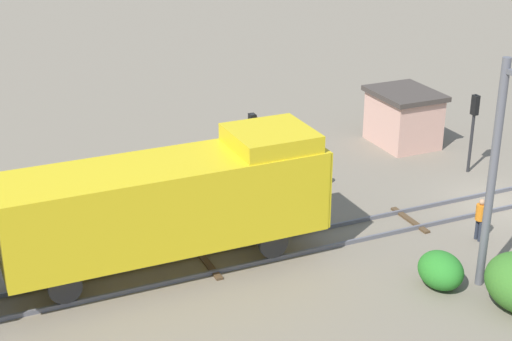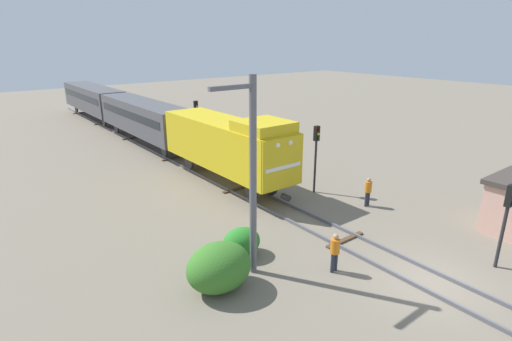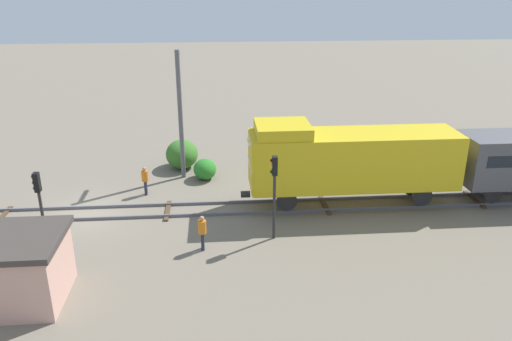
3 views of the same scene
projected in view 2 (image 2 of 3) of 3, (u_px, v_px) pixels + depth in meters
ground_plane at (431, 283)px, 15.62m from camera, size 155.00×155.00×0.00m
railway_track at (431, 281)px, 15.59m from camera, size 2.40×103.33×0.16m
locomotive at (227, 143)px, 25.34m from camera, size 2.90×11.60×4.60m
passenger_car_leading at (144, 116)px, 35.42m from camera, size 2.84×14.00×3.66m
passenger_car_trailing at (93, 98)px, 46.36m from camera, size 2.84×14.00×3.66m
traffic_signal_near at (507, 211)px, 15.88m from camera, size 0.32×0.34×3.65m
traffic_signal_mid at (316, 147)px, 23.92m from camera, size 0.32×0.34×4.18m
traffic_signal_far at (196, 114)px, 35.15m from camera, size 0.32×0.34×3.91m
worker_near_track at (335, 250)px, 16.07m from camera, size 0.38×0.38×1.70m
worker_by_signal at (368, 190)px, 22.45m from camera, size 0.38×0.38×1.70m
catenary_mast at (252, 175)px, 15.03m from camera, size 1.94×0.28×7.91m
bush_near at (242, 242)px, 17.44m from camera, size 1.73×1.42×1.26m
bush_mid at (219, 267)px, 14.96m from camera, size 2.57×2.10×1.87m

